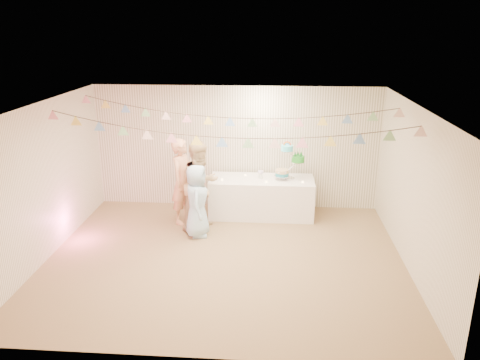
# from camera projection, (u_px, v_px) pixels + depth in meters

# --- Properties ---
(floor) EXTENTS (6.00, 6.00, 0.00)m
(floor) POSITION_uv_depth(u_px,v_px,m) (225.00, 259.00, 7.94)
(floor) COLOR olive
(floor) RESTS_ON ground
(ceiling) EXTENTS (6.00, 6.00, 0.00)m
(ceiling) POSITION_uv_depth(u_px,v_px,m) (223.00, 106.00, 7.12)
(ceiling) COLOR white
(ceiling) RESTS_ON ground
(back_wall) EXTENTS (6.00, 6.00, 0.00)m
(back_wall) POSITION_uv_depth(u_px,v_px,m) (237.00, 148.00, 9.90)
(back_wall) COLOR white
(back_wall) RESTS_ON ground
(front_wall) EXTENTS (6.00, 6.00, 0.00)m
(front_wall) POSITION_uv_depth(u_px,v_px,m) (200.00, 261.00, 5.17)
(front_wall) COLOR white
(front_wall) RESTS_ON ground
(left_wall) EXTENTS (5.00, 5.00, 0.00)m
(left_wall) POSITION_uv_depth(u_px,v_px,m) (44.00, 182.00, 7.74)
(left_wall) COLOR white
(left_wall) RESTS_ON ground
(right_wall) EXTENTS (5.00, 5.00, 0.00)m
(right_wall) POSITION_uv_depth(u_px,v_px,m) (414.00, 191.00, 7.32)
(right_wall) COLOR white
(right_wall) RESTS_ON ground
(table) EXTENTS (2.12, 0.85, 0.79)m
(table) POSITION_uv_depth(u_px,v_px,m) (262.00, 197.00, 9.64)
(table) COLOR white
(table) RESTS_ON floor
(cake_stand) EXTENTS (0.65, 0.38, 0.73)m
(cake_stand) POSITION_uv_depth(u_px,v_px,m) (289.00, 164.00, 9.42)
(cake_stand) COLOR silver
(cake_stand) RESTS_ON table
(cake_bottom) EXTENTS (0.31, 0.31, 0.15)m
(cake_bottom) POSITION_uv_depth(u_px,v_px,m) (282.00, 177.00, 9.47)
(cake_bottom) COLOR teal
(cake_bottom) RESTS_ON cake_stand
(cake_middle) EXTENTS (0.27, 0.27, 0.22)m
(cake_middle) POSITION_uv_depth(u_px,v_px,m) (298.00, 163.00, 9.50)
(cake_middle) COLOR green
(cake_middle) RESTS_ON cake_stand
(cake_top_tier) EXTENTS (0.25, 0.25, 0.19)m
(cake_top_tier) POSITION_uv_depth(u_px,v_px,m) (287.00, 151.00, 9.32)
(cake_top_tier) COLOR #50E9FC
(cake_top_tier) RESTS_ON cake_stand
(platter) EXTENTS (0.31, 0.31, 0.02)m
(platter) POSITION_uv_depth(u_px,v_px,m) (238.00, 181.00, 9.51)
(platter) COLOR white
(platter) RESTS_ON table
(posy) EXTENTS (0.14, 0.14, 0.16)m
(posy) POSITION_uv_depth(u_px,v_px,m) (261.00, 176.00, 9.55)
(posy) COLOR white
(posy) RESTS_ON table
(person_adult_a) EXTENTS (0.57, 0.72, 1.72)m
(person_adult_a) POSITION_uv_depth(u_px,v_px,m) (183.00, 181.00, 9.17)
(person_adult_a) COLOR #EBA57B
(person_adult_a) RESTS_ON floor
(person_adult_b) EXTENTS (1.03, 1.07, 1.74)m
(person_adult_b) POSITION_uv_depth(u_px,v_px,m) (201.00, 186.00, 8.89)
(person_adult_b) COLOR tan
(person_adult_b) RESTS_ON floor
(person_child) EXTENTS (0.50, 0.71, 1.38)m
(person_child) POSITION_uv_depth(u_px,v_px,m) (197.00, 201.00, 8.62)
(person_child) COLOR #A8D2EF
(person_child) RESTS_ON floor
(bunting_back) EXTENTS (5.60, 1.10, 0.40)m
(bunting_back) POSITION_uv_depth(u_px,v_px,m) (230.00, 110.00, 8.24)
(bunting_back) COLOR pink
(bunting_back) RESTS_ON ceiling
(bunting_front) EXTENTS (5.60, 0.90, 0.36)m
(bunting_front) POSITION_uv_depth(u_px,v_px,m) (222.00, 127.00, 7.02)
(bunting_front) COLOR #72A5E5
(bunting_front) RESTS_ON ceiling
(tealight_0) EXTENTS (0.04, 0.04, 0.03)m
(tealight_0) POSITION_uv_depth(u_px,v_px,m) (222.00, 179.00, 9.43)
(tealight_0) COLOR #FFD88C
(tealight_0) RESTS_ON table
(tealight_1) EXTENTS (0.04, 0.04, 0.03)m
(tealight_1) POSITION_uv_depth(u_px,v_px,m) (245.00, 175.00, 9.71)
(tealight_1) COLOR #FFD88C
(tealight_1) RESTS_ON table
(tealight_2) EXTENTS (0.04, 0.04, 0.03)m
(tealight_2) POSITION_uv_depth(u_px,v_px,m) (266.00, 182.00, 9.30)
(tealight_2) COLOR #FFD88C
(tealight_2) RESTS_ON table
(tealight_3) EXTENTS (0.04, 0.04, 0.03)m
(tealight_3) POSITION_uv_depth(u_px,v_px,m) (279.00, 175.00, 9.70)
(tealight_3) COLOR #FFD88C
(tealight_3) RESTS_ON table
(tealight_4) EXTENTS (0.04, 0.04, 0.03)m
(tealight_4) POSITION_uv_depth(u_px,v_px,m) (303.00, 182.00, 9.28)
(tealight_4) COLOR #FFD88C
(tealight_4) RESTS_ON table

